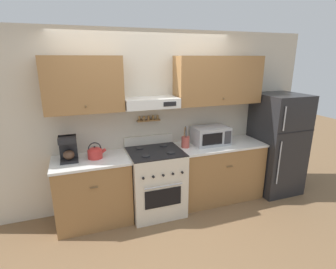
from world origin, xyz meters
The scene contains 10 objects.
ground_plane centered at (0.00, 0.00, 0.00)m, with size 16.00×16.00×0.00m, color brown.
wall_back centered at (0.08, 0.59, 1.47)m, with size 5.20×0.46×2.55m.
counter_left centered at (-0.86, 0.32, 0.45)m, with size 0.98×0.63×0.90m.
counter_right centered at (1.05, 0.32, 0.45)m, with size 1.35×0.63×0.90m.
stove_range centered at (0.00, 0.27, 0.47)m, with size 0.74×0.72×1.06m.
refrigerator centered at (2.08, 0.25, 0.81)m, with size 0.70×0.75×1.62m.
tea_kettle centered at (-0.79, 0.35, 0.98)m, with size 0.24×0.19×0.22m.
coffee_maker centered at (-1.12, 0.38, 1.06)m, with size 0.21×0.23×0.32m.
microwave centered at (0.91, 0.37, 1.04)m, with size 0.53×0.36×0.27m.
utensil_crock centered at (0.49, 0.35, 0.99)m, with size 0.12×0.12×0.31m.
Camera 1 is at (-0.98, -3.00, 2.17)m, focal length 28.00 mm.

